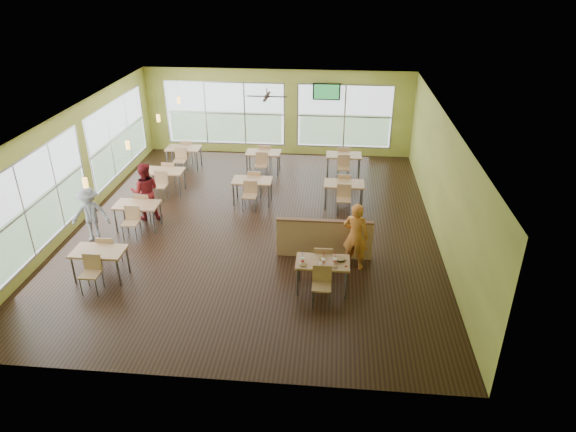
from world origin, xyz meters
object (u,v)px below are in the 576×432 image
object	(u,v)px
half_wall_divider	(324,238)
man_plaid	(356,236)
main_table	(323,266)
food_basket	(340,259)

from	to	relation	value
half_wall_divider	man_plaid	distance (m)	0.92
half_wall_divider	main_table	bearing A→B (deg)	-90.00
food_basket	man_plaid	bearing A→B (deg)	69.40
half_wall_divider	food_basket	bearing A→B (deg)	-74.06
half_wall_divider	food_basket	xyz separation A→B (m)	(0.39, -1.37, 0.26)
main_table	man_plaid	xyz separation A→B (m)	(0.75, 1.04, 0.23)
food_basket	half_wall_divider	bearing A→B (deg)	105.94
main_table	food_basket	world-z (taller)	main_table
main_table	man_plaid	distance (m)	1.30
main_table	half_wall_divider	size ratio (longest dim) A/B	0.63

